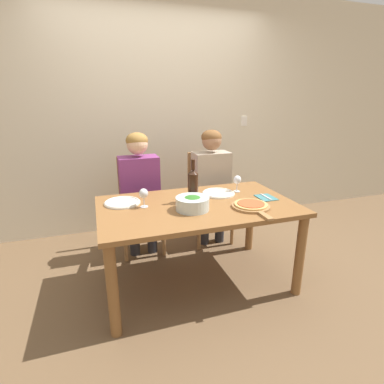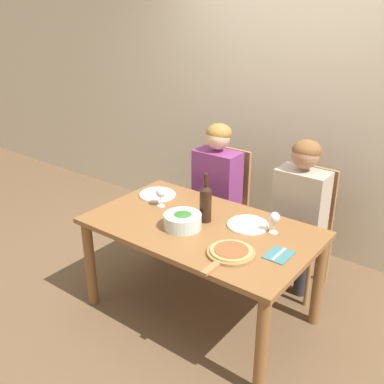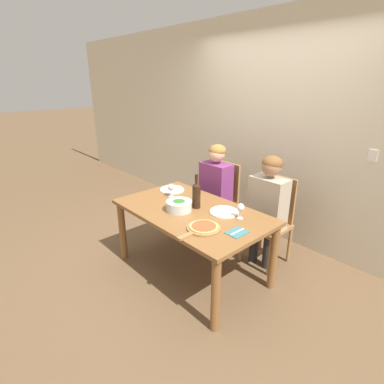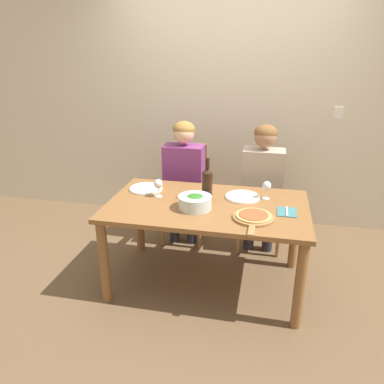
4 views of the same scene
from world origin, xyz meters
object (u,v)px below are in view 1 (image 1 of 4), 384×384
object	(u,v)px
dinner_plate_left	(122,202)
wine_glass_right	(237,181)
pizza_on_board	(251,206)
chair_right	(207,194)
broccoli_bowl	(192,203)
chair_left	(139,201)
wine_glass_left	(144,194)
dinner_plate_right	(218,193)
fork_on_napkin	(266,197)
person_woman	(140,183)
person_man	(212,177)
wine_bottle	(193,185)

from	to	relation	value
dinner_plate_left	wine_glass_right	distance (m)	1.02
pizza_on_board	wine_glass_right	distance (m)	0.42
chair_right	broccoli_bowl	world-z (taller)	chair_right
chair_left	wine_glass_left	size ratio (longest dim) A/B	6.42
dinner_plate_right	fork_on_napkin	xyz separation A→B (m)	(0.35, -0.22, -0.01)
chair_right	fork_on_napkin	size ratio (longest dim) A/B	5.39
broccoli_bowl	dinner_plate_left	world-z (taller)	broccoli_bowl
person_woman	dinner_plate_left	xyz separation A→B (m)	(-0.22, -0.50, -0.01)
chair_left	person_woman	bearing A→B (deg)	-90.00
person_man	wine_glass_left	xyz separation A→B (m)	(-0.82, -0.63, 0.09)
person_man	wine_glass_right	world-z (taller)	person_man
person_woman	wine_bottle	distance (m)	0.73
dinner_plate_left	fork_on_napkin	distance (m)	1.20
dinner_plate_right	chair_left	bearing A→B (deg)	134.31
wine_glass_left	wine_glass_right	size ratio (longest dim) A/B	1.00
person_man	broccoli_bowl	xyz separation A→B (m)	(-0.48, -0.81, 0.03)
person_man	dinner_plate_left	bearing A→B (deg)	-152.86
chair_left	fork_on_napkin	xyz separation A→B (m)	(0.96, -0.85, 0.21)
person_man	fork_on_napkin	bearing A→B (deg)	-74.42
person_man	pizza_on_board	size ratio (longest dim) A/B	2.81
person_woman	wine_glass_right	distance (m)	0.95
chair_left	wine_glass_right	size ratio (longest dim) A/B	6.42
person_man	wine_bottle	distance (m)	0.77
person_woman	dinner_plate_right	distance (m)	0.80
chair_right	dinner_plate_right	world-z (taller)	chair_right
dinner_plate_left	chair_right	bearing A→B (deg)	32.26
wine_bottle	dinner_plate_right	distance (m)	0.33
chair_right	person_woman	bearing A→B (deg)	-171.33
wine_glass_left	wine_glass_right	xyz separation A→B (m)	(0.87, 0.13, 0.00)
dinner_plate_left	broccoli_bowl	bearing A→B (deg)	-31.65
chair_left	wine_bottle	distance (m)	0.89
chair_left	dinner_plate_right	distance (m)	0.91
person_woman	pizza_on_board	world-z (taller)	person_woman
wine_bottle	wine_glass_right	distance (m)	0.48
chair_right	wine_bottle	size ratio (longest dim) A/B	2.75
dinner_plate_left	fork_on_napkin	xyz separation A→B (m)	(1.18, -0.24, -0.01)
pizza_on_board	dinner_plate_left	bearing A→B (deg)	156.59
broccoli_bowl	pizza_on_board	size ratio (longest dim) A/B	0.59
person_woman	person_man	size ratio (longest dim) A/B	1.00
person_woman	wine_glass_right	bearing A→B (deg)	-31.95
wine_glass_right	fork_on_napkin	bearing A→B (deg)	-55.82
dinner_plate_right	wine_glass_left	size ratio (longest dim) A/B	1.90
person_woman	wine_bottle	world-z (taller)	person_woman
wine_glass_right	wine_bottle	bearing A→B (deg)	-164.42
pizza_on_board	wine_glass_right	size ratio (longest dim) A/B	2.89
person_man	broccoli_bowl	world-z (taller)	person_man
chair_left	wine_bottle	bearing A→B (deg)	-65.40
broccoli_bowl	pizza_on_board	bearing A→B (deg)	-12.96
chair_right	pizza_on_board	world-z (taller)	chair_right
chair_right	wine_glass_right	size ratio (longest dim) A/B	6.42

